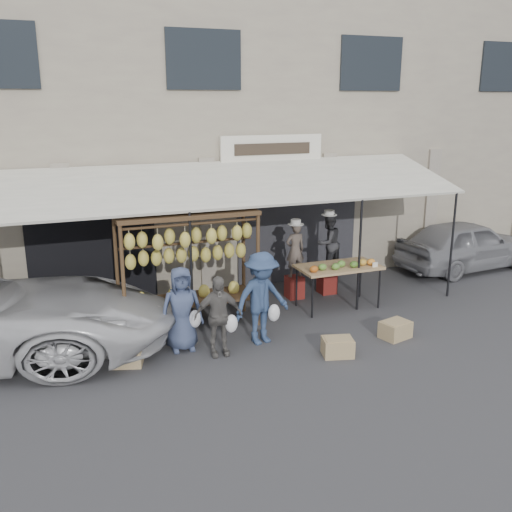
{
  "coord_description": "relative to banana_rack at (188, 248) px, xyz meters",
  "views": [
    {
      "loc": [
        -3.46,
        -8.45,
        4.22
      ],
      "look_at": [
        0.35,
        1.4,
        1.3
      ],
      "focal_mm": 40.0,
      "sensor_mm": 36.0,
      "label": 1
    }
  ],
  "objects": [
    {
      "name": "produce_table",
      "position": [
        3.16,
        -0.07,
        -0.7
      ],
      "size": [
        1.7,
        0.9,
        1.04
      ],
      "color": "tan",
      "rests_on": "ground_plane"
    },
    {
      "name": "ground_plane",
      "position": [
        0.97,
        -1.46,
        -1.57
      ],
      "size": [
        90.0,
        90.0,
        0.0
      ],
      "primitive_type": "plane",
      "color": "#2D2D30"
    },
    {
      "name": "customer_right",
      "position": [
        1.01,
        -1.13,
        -0.73
      ],
      "size": [
        1.18,
        0.83,
        1.67
      ],
      "primitive_type": "imported",
      "rotation": [
        0.0,
        0.0,
        0.21
      ],
      "color": "navy",
      "rests_on": "ground_plane"
    },
    {
      "name": "stool_left",
      "position": [
        2.56,
        0.82,
        -1.33
      ],
      "size": [
        0.4,
        0.4,
        0.49
      ],
      "primitive_type": "cube",
      "rotation": [
        0.0,
        0.0,
        0.16
      ],
      "color": "maroon",
      "rests_on": "ground_plane"
    },
    {
      "name": "vendor_left",
      "position": [
        2.56,
        0.82,
        -0.49
      ],
      "size": [
        0.43,
        0.29,
        1.19
      ],
      "primitive_type": "imported",
      "rotation": [
        0.0,
        0.0,
        3.14
      ],
      "color": "brown",
      "rests_on": "stool_left"
    },
    {
      "name": "crate_near_a",
      "position": [
        2.02,
        -2.1,
        -1.42
      ],
      "size": [
        0.59,
        0.5,
        0.3
      ],
      "primitive_type": "cube",
      "rotation": [
        0.0,
        0.0,
        -0.26
      ],
      "color": "tan",
      "rests_on": "ground_plane"
    },
    {
      "name": "vendor_right",
      "position": [
        3.38,
        0.86,
        -0.41
      ],
      "size": [
        0.77,
        0.67,
        1.32
      ],
      "primitive_type": "imported",
      "rotation": [
        0.0,
        0.0,
        3.45
      ],
      "color": "#2D2D30",
      "rests_on": "stool_right"
    },
    {
      "name": "customer_mid",
      "position": [
        0.14,
        -1.33,
        -0.87
      ],
      "size": [
        0.84,
        0.39,
        1.4
      ],
      "primitive_type": "imported",
      "rotation": [
        0.0,
        0.0,
        -0.06
      ],
      "color": "#5C5954",
      "rests_on": "ground_plane"
    },
    {
      "name": "shophouse",
      "position": [
        0.97,
        5.04,
        2.08
      ],
      "size": [
        24.0,
        6.15,
        7.3
      ],
      "color": "#9F967E",
      "rests_on": "ground_plane"
    },
    {
      "name": "sedan",
      "position": [
        7.56,
        1.25,
        -0.93
      ],
      "size": [
        3.9,
        1.84,
        1.29
      ],
      "primitive_type": "imported",
      "rotation": [
        0.0,
        0.0,
        1.66
      ],
      "color": "gray",
      "rests_on": "ground_plane"
    },
    {
      "name": "crate_near_b",
      "position": [
        3.37,
        -1.82,
        -1.42
      ],
      "size": [
        0.6,
        0.51,
        0.31
      ],
      "primitive_type": "cube",
      "rotation": [
        0.0,
        0.0,
        0.25
      ],
      "color": "tan",
      "rests_on": "ground_plane"
    },
    {
      "name": "crate_far",
      "position": [
        -1.37,
        -1.18,
        -1.43
      ],
      "size": [
        0.56,
        0.48,
        0.28
      ],
      "primitive_type": "cube",
      "rotation": [
        0.0,
        0.0,
        -0.31
      ],
      "color": "tan",
      "rests_on": "ground_plane"
    },
    {
      "name": "awning",
      "position": [
        0.98,
        0.82,
        1.0
      ],
      "size": [
        10.0,
        2.35,
        2.92
      ],
      "color": "silver",
      "rests_on": "ground_plane"
    },
    {
      "name": "customer_left",
      "position": [
        -0.37,
        -0.9,
        -0.83
      ],
      "size": [
        0.75,
        0.51,
        1.48
      ],
      "primitive_type": "imported",
      "rotation": [
        0.0,
        0.0,
        -0.05
      ],
      "color": "#3A4565",
      "rests_on": "ground_plane"
    },
    {
      "name": "banana_rack",
      "position": [
        0.0,
        0.0,
        0.0
      ],
      "size": [
        2.6,
        0.9,
        2.24
      ],
      "color": "#49331D",
      "rests_on": "ground_plane"
    },
    {
      "name": "stool_right",
      "position": [
        3.38,
        0.86,
        -1.32
      ],
      "size": [
        0.38,
        0.38,
        0.5
      ],
      "primitive_type": "cube",
      "rotation": [
        0.0,
        0.0,
        0.09
      ],
      "color": "maroon",
      "rests_on": "ground_plane"
    }
  ]
}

